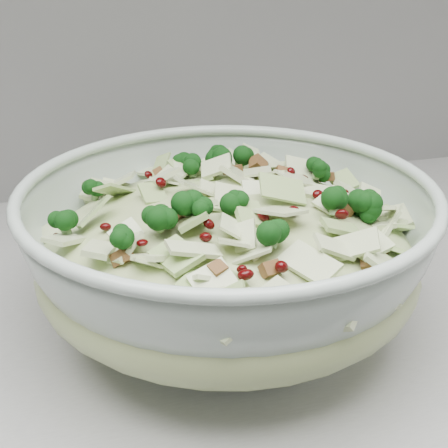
# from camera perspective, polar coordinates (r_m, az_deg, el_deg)

# --- Properties ---
(mixing_bowl) EXTENTS (0.39, 0.39, 0.14)m
(mixing_bowl) POSITION_cam_1_polar(r_m,az_deg,el_deg) (0.56, 0.31, -2.91)
(mixing_bowl) COLOR #AEBFB2
(mixing_bowl) RESTS_ON counter
(salad) EXTENTS (0.37, 0.37, 0.15)m
(salad) POSITION_cam_1_polar(r_m,az_deg,el_deg) (0.54, 0.32, -0.74)
(salad) COLOR #ADB67C
(salad) RESTS_ON mixing_bowl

